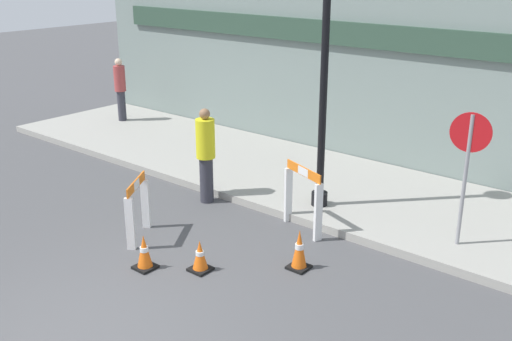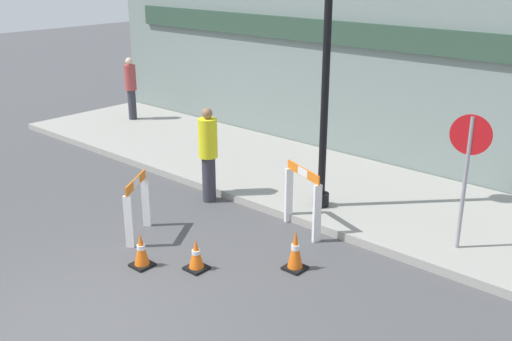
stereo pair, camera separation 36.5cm
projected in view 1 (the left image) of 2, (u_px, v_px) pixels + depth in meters
name	position (u px, v px, depth m)	size (l,w,h in m)	color
sidewalk_slab	(346.00, 190.00, 11.60)	(18.00, 3.49, 0.14)	#9E9B93
storefront_facade	(400.00, 40.00, 12.01)	(18.00, 0.22, 5.50)	gray
streetlamp_post	(326.00, 31.00, 9.71)	(0.44, 0.44, 4.72)	black
stop_sign	(468.00, 158.00, 8.80)	(0.59, 0.14, 2.09)	gray
barricade_0	(138.00, 207.00, 9.61)	(0.58, 0.80, 1.01)	white
barricade_1	(303.00, 196.00, 9.86)	(0.92, 0.45, 1.13)	white
traffic_cone_0	(299.00, 250.00, 8.73)	(0.30, 0.30, 0.62)	black
traffic_cone_1	(200.00, 256.00, 8.70)	(0.30, 0.30, 0.48)	black
traffic_cone_2	(144.00, 253.00, 8.75)	(0.30, 0.30, 0.54)	black
person_worker	(206.00, 153.00, 10.93)	(0.47, 0.47, 1.79)	#33333D
person_pedestrian	(120.00, 87.00, 15.98)	(0.39, 0.39, 1.68)	#33333D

